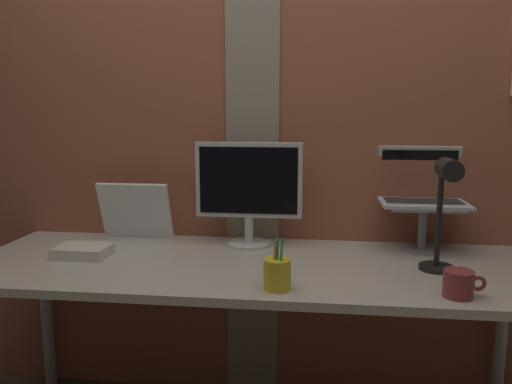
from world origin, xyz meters
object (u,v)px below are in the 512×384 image
Objects in this scene: whiteboard_panel at (135,211)px; coffee_mug at (459,284)px; desk_lamp at (444,203)px; monitor at (249,186)px; laptop at (421,187)px; pen_cup at (277,274)px.

whiteboard_panel is 1.33m from coffee_mug.
desk_lamp is (1.21, -0.33, 0.13)m from whiteboard_panel.
monitor is 1.31× the size of laptop.
laptop is at bearing 91.00° from coffee_mug.
monitor reaches higher than whiteboard_panel.
desk_lamp reaches higher than coffee_mug.
coffee_mug is at bearing -23.94° from whiteboard_panel.
laptop is at bearing 1.40° from whiteboard_panel.
pen_cup is (-0.54, -0.21, -0.20)m from desk_lamp.
monitor reaches higher than coffee_mug.
laptop is 1.08× the size of whiteboard_panel.
laptop reaches higher than desk_lamp.
whiteboard_panel is at bearing 175.27° from monitor.
desk_lamp is at bearing 20.75° from pen_cup.
laptop is at bearing 90.53° from desk_lamp.
whiteboard_panel reaches higher than coffee_mug.
coffee_mug is (0.55, 0.00, -0.01)m from pen_cup.
laptop is 0.81m from pen_cup.
laptop reaches higher than pen_cup.
monitor is 0.52m from whiteboard_panel.
whiteboard_panel reaches higher than pen_cup.
desk_lamp is 0.29m from coffee_mug.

